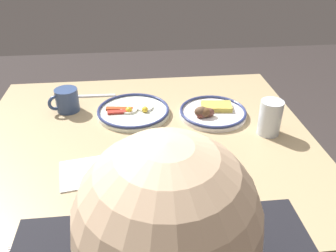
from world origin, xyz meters
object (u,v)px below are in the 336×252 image
object	(u,v)px
plate_near_main	(212,112)
coffee_mug	(66,100)
fork_far	(56,240)
tea_spoon	(85,96)
paper_napkin	(87,172)
plate_center_pancakes	(133,111)
drinking_glass	(270,119)
fork_near	(198,186)

from	to	relation	value
plate_near_main	coffee_mug	bearing A→B (deg)	-10.35
fork_far	tea_spoon	distance (m)	0.74
plate_near_main	paper_napkin	bearing A→B (deg)	34.23
tea_spoon	plate_near_main	bearing A→B (deg)	156.58
fork_far	plate_center_pancakes	bearing A→B (deg)	-108.09
coffee_mug	paper_napkin	world-z (taller)	coffee_mug
plate_near_main	coffee_mug	distance (m)	0.54
plate_center_pancakes	paper_napkin	world-z (taller)	plate_center_pancakes
plate_center_pancakes	paper_napkin	bearing A→B (deg)	67.10
drinking_glass	paper_napkin	distance (m)	0.61
plate_center_pancakes	coffee_mug	size ratio (longest dim) A/B	2.44
plate_center_pancakes	fork_near	distance (m)	0.46
fork_far	tea_spoon	size ratio (longest dim) A/B	1.07
fork_near	paper_napkin	bearing A→B (deg)	-16.56
fork_near	coffee_mug	bearing A→B (deg)	-49.33
tea_spoon	fork_near	bearing A→B (deg)	121.38
fork_near	tea_spoon	xyz separation A→B (m)	(0.36, -0.59, 0.00)
plate_center_pancakes	tea_spoon	world-z (taller)	plate_center_pancakes
plate_near_main	plate_center_pancakes	xyz separation A→B (m)	(0.29, -0.04, -0.00)
plate_near_main	fork_near	distance (m)	0.40
plate_center_pancakes	drinking_glass	size ratio (longest dim) A/B	2.24
fork_near	tea_spoon	distance (m)	0.69
drinking_glass	paper_napkin	world-z (taller)	drinking_glass
plate_near_main	plate_center_pancakes	distance (m)	0.29
plate_near_main	paper_napkin	xyz separation A→B (m)	(0.43, 0.29, -0.01)
paper_napkin	fork_near	bearing A→B (deg)	163.44
plate_near_main	fork_near	xyz separation A→B (m)	(0.12, 0.38, -0.01)
plate_center_pancakes	drinking_glass	distance (m)	0.49
paper_napkin	fork_far	distance (m)	0.25
drinking_glass	fork_far	size ratio (longest dim) A/B	0.58
coffee_mug	paper_napkin	xyz separation A→B (m)	(-0.10, 0.39, -0.04)
paper_napkin	tea_spoon	size ratio (longest dim) A/B	0.78
plate_near_main	drinking_glass	bearing A→B (deg)	139.90
plate_near_main	paper_napkin	size ratio (longest dim) A/B	1.64
paper_napkin	tea_spoon	bearing A→B (deg)	-83.99
plate_near_main	tea_spoon	world-z (taller)	plate_near_main
drinking_glass	tea_spoon	bearing A→B (deg)	-28.22
plate_near_main	drinking_glass	size ratio (longest dim) A/B	2.06
coffee_mug	tea_spoon	world-z (taller)	coffee_mug
coffee_mug	fork_near	xyz separation A→B (m)	(-0.41, 0.48, -0.04)
coffee_mug	tea_spoon	size ratio (longest dim) A/B	0.57
drinking_glass	fork_near	bearing A→B (deg)	40.96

